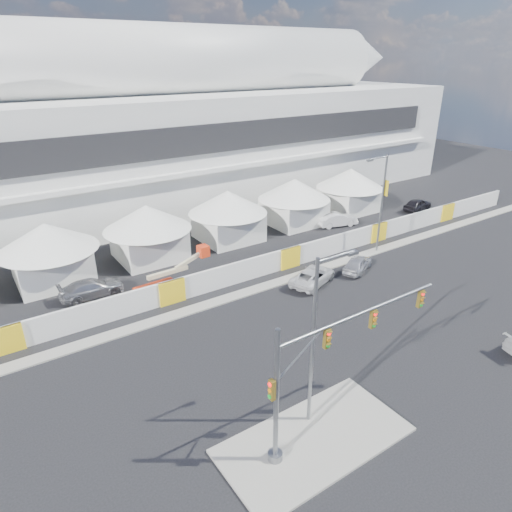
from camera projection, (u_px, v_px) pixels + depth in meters
ground at (355, 370)px, 29.05m from camera, size 160.00×160.00×0.00m
median_island at (314, 440)px, 23.67m from camera, size 10.00×5.00×0.15m
far_curb at (404, 242)px, 48.75m from camera, size 80.00×1.20×0.12m
stadium at (183, 128)px, 61.14m from camera, size 80.00×24.80×21.98m
tent_row at (190, 219)px, 46.21m from camera, size 53.40×8.40×5.40m
hoarding_fence at (290, 258)px, 42.71m from camera, size 70.00×0.25×2.00m
scaffold_tower at (398, 135)px, 77.49m from camera, size 4.40×4.40×12.00m
sedan_silver at (357, 264)px, 42.10m from camera, size 3.29×4.52×1.43m
pickup_curb at (313, 276)px, 39.78m from camera, size 4.04×5.61×1.42m
lot_car_a at (337, 220)px, 53.20m from camera, size 2.79×5.07×1.58m
lot_car_b at (418, 204)px, 58.57m from camera, size 2.59×4.88×1.58m
lot_car_c at (92, 288)px, 37.64m from camera, size 2.11×5.16×1.50m
traffic_mast at (315, 373)px, 21.94m from camera, size 10.92×0.73×7.53m
streetlight_median at (317, 331)px, 22.85m from camera, size 2.67×0.27×9.65m
streetlight_curb at (381, 197)px, 44.13m from camera, size 2.94×0.66×9.92m
boom_lift at (163, 285)px, 37.78m from camera, size 6.81×1.69×3.45m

